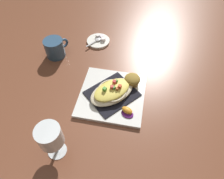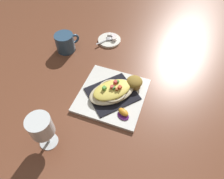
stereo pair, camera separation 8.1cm
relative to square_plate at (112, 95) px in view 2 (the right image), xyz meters
The scene contains 13 objects.
ground_plane 0.01m from the square_plate, ahead, with size 2.60×2.60×0.00m, color brown.
square_plate is the anchor object (origin of this frame).
folded_napkin 0.01m from the square_plate, ahead, with size 0.19×0.16×0.00m, color black.
gratin_dish 0.03m from the square_plate, 121.18° to the right, with size 0.21×0.22×0.05m.
muffin 0.11m from the square_plate, 126.76° to the right, with size 0.07×0.07×0.04m.
orange_garnish 0.11m from the square_plate, 142.35° to the left, with size 0.06×0.05×0.02m.
coffee_mug 0.37m from the square_plate, 23.53° to the right, with size 0.09×0.12×0.09m.
stemmed_glass 0.31m from the square_plate, 70.38° to the left, with size 0.08×0.08×0.15m.
creamer_saucer 0.36m from the square_plate, 59.40° to the right, with size 0.12×0.12×0.01m, color white.
spoon 0.36m from the square_plate, 58.81° to the right, with size 0.06×0.10×0.01m.
creamer_cup_0 0.35m from the square_plate, 63.52° to the right, with size 0.02×0.02×0.02m, color white.
creamer_cup_1 0.37m from the square_plate, 62.80° to the right, with size 0.02×0.02×0.02m, color white.
creamer_cup_2 0.39m from the square_plate, 59.75° to the right, with size 0.02×0.02×0.02m, color white.
Camera 2 is at (-0.24, 0.44, 0.68)m, focal length 32.54 mm.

